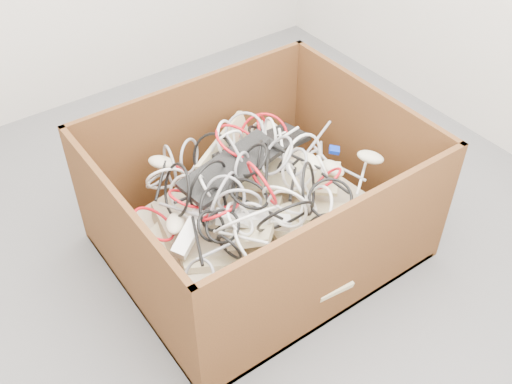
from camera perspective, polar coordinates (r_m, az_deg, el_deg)
ground at (r=2.70m, az=-1.30°, el=-4.49°), size 3.00×3.00×0.00m
cardboard_box at (r=2.56m, az=-0.03°, el=-2.86°), size 1.20×1.00×0.61m
keyboard_pile at (r=2.47m, az=0.47°, el=-0.48°), size 1.01×0.93×0.36m
mice_scatter at (r=2.43m, az=1.85°, el=0.88°), size 0.96×0.71×0.22m
power_strip_left at (r=2.29m, az=-5.72°, el=-2.83°), size 0.29×0.21×0.13m
power_strip_right at (r=2.29m, az=-0.27°, el=-2.65°), size 0.28×0.20×0.10m
vga_plug at (r=2.64m, az=7.44°, el=3.98°), size 0.06×0.06×0.03m
cable_tangle at (r=2.36m, az=-0.74°, el=1.02°), size 1.05×0.82×0.38m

